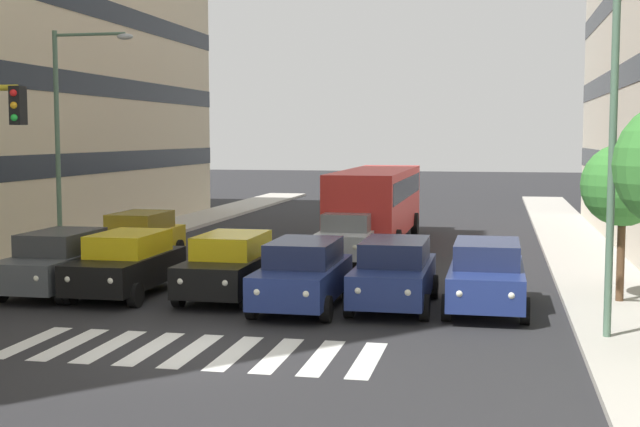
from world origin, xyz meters
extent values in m
plane|color=#262628|center=(0.00, 0.00, 0.00)|extent=(180.00, 180.00, 0.00)
cube|color=beige|center=(16.29, -19.74, 8.07)|extent=(11.73, 23.51, 16.13)
cube|color=black|center=(16.29, -19.74, 3.23)|extent=(11.77, 23.55, 0.90)
cube|color=black|center=(16.29, -19.74, 6.45)|extent=(11.77, 23.55, 0.90)
cube|color=black|center=(16.29, -19.74, 9.68)|extent=(11.77, 23.55, 0.90)
cube|color=silver|center=(-3.60, 0.00, 0.00)|extent=(0.45, 2.80, 0.01)
cube|color=silver|center=(-2.70, 0.00, 0.00)|extent=(0.45, 2.80, 0.01)
cube|color=silver|center=(-1.80, 0.00, 0.00)|extent=(0.45, 2.80, 0.01)
cube|color=silver|center=(-0.90, 0.00, 0.00)|extent=(0.45, 2.80, 0.01)
cube|color=silver|center=(0.00, 0.00, 0.00)|extent=(0.45, 2.80, 0.01)
cube|color=silver|center=(0.90, 0.00, 0.00)|extent=(0.45, 2.80, 0.01)
cube|color=silver|center=(1.80, 0.00, 0.00)|extent=(0.45, 2.80, 0.01)
cube|color=silver|center=(2.70, 0.00, 0.00)|extent=(0.45, 2.80, 0.01)
cube|color=silver|center=(3.60, 0.00, 0.00)|extent=(0.45, 2.80, 0.01)
cube|color=navy|center=(-5.80, -5.33, 0.72)|extent=(1.80, 4.40, 0.80)
cube|color=#1D2547|center=(-5.80, -5.53, 1.42)|extent=(1.58, 2.46, 0.60)
cylinder|color=black|center=(-6.70, -3.88, 0.32)|extent=(0.22, 0.64, 0.64)
cylinder|color=black|center=(-4.90, -3.88, 0.32)|extent=(0.22, 0.64, 0.64)
cylinder|color=black|center=(-6.70, -6.79, 0.32)|extent=(0.22, 0.64, 0.64)
cylinder|color=black|center=(-4.90, -6.79, 0.32)|extent=(0.22, 0.64, 0.64)
sphere|color=white|center=(-6.37, -3.18, 0.80)|extent=(0.18, 0.18, 0.18)
sphere|color=white|center=(-5.22, -3.18, 0.80)|extent=(0.18, 0.18, 0.18)
cube|color=navy|center=(-3.49, -5.23, 0.72)|extent=(1.80, 4.40, 0.80)
cube|color=#1D2547|center=(-3.49, -5.43, 1.42)|extent=(1.58, 2.46, 0.60)
cylinder|color=black|center=(-4.39, -3.78, 0.32)|extent=(0.22, 0.64, 0.64)
cylinder|color=black|center=(-2.59, -3.78, 0.32)|extent=(0.22, 0.64, 0.64)
cylinder|color=black|center=(-4.39, -6.68, 0.32)|extent=(0.22, 0.64, 0.64)
cylinder|color=black|center=(-2.59, -6.68, 0.32)|extent=(0.22, 0.64, 0.64)
sphere|color=white|center=(-4.07, -3.08, 0.80)|extent=(0.18, 0.18, 0.18)
sphere|color=white|center=(-2.92, -3.08, 0.80)|extent=(0.18, 0.18, 0.18)
cube|color=navy|center=(-1.26, -4.59, 0.72)|extent=(1.80, 4.40, 0.80)
cube|color=#1D2547|center=(-1.26, -4.79, 1.42)|extent=(1.58, 2.46, 0.60)
cylinder|color=black|center=(-2.16, -3.14, 0.32)|extent=(0.22, 0.64, 0.64)
cylinder|color=black|center=(-0.36, -3.14, 0.32)|extent=(0.22, 0.64, 0.64)
cylinder|color=black|center=(-2.16, -6.05, 0.32)|extent=(0.22, 0.64, 0.64)
cylinder|color=black|center=(-0.36, -6.05, 0.32)|extent=(0.22, 0.64, 0.64)
sphere|color=white|center=(-1.83, -2.44, 0.80)|extent=(0.18, 0.18, 0.18)
sphere|color=white|center=(-0.68, -2.44, 0.80)|extent=(0.18, 0.18, 0.18)
cube|color=black|center=(0.98, -5.61, 0.72)|extent=(1.80, 4.40, 0.80)
cube|color=yellow|center=(0.98, -5.81, 1.42)|extent=(1.58, 2.46, 0.60)
cylinder|color=black|center=(0.08, -4.16, 0.32)|extent=(0.22, 0.64, 0.64)
cylinder|color=black|center=(1.88, -4.16, 0.32)|extent=(0.22, 0.64, 0.64)
cylinder|color=black|center=(0.08, -7.06, 0.32)|extent=(0.22, 0.64, 0.64)
cylinder|color=black|center=(1.88, -7.06, 0.32)|extent=(0.22, 0.64, 0.64)
sphere|color=white|center=(0.41, -3.46, 0.80)|extent=(0.18, 0.18, 0.18)
sphere|color=white|center=(1.56, -3.46, 0.80)|extent=(0.18, 0.18, 0.18)
cube|color=black|center=(3.84, -5.34, 0.72)|extent=(1.80, 4.40, 0.80)
cube|color=yellow|center=(3.84, -5.54, 1.42)|extent=(1.58, 2.46, 0.60)
cylinder|color=black|center=(2.94, -3.89, 0.32)|extent=(0.22, 0.64, 0.64)
cylinder|color=black|center=(4.74, -3.89, 0.32)|extent=(0.22, 0.64, 0.64)
cylinder|color=black|center=(2.94, -6.79, 0.32)|extent=(0.22, 0.64, 0.64)
cylinder|color=black|center=(4.74, -6.79, 0.32)|extent=(0.22, 0.64, 0.64)
sphere|color=white|center=(3.27, -3.19, 0.80)|extent=(0.18, 0.18, 0.18)
sphere|color=white|center=(4.42, -3.19, 0.80)|extent=(0.18, 0.18, 0.18)
cube|color=#474C51|center=(5.82, -5.29, 0.72)|extent=(1.80, 4.40, 0.80)
cube|color=#343639|center=(5.82, -5.49, 1.42)|extent=(1.58, 2.46, 0.60)
cylinder|color=black|center=(4.92, -3.84, 0.32)|extent=(0.22, 0.64, 0.64)
cylinder|color=black|center=(6.72, -3.84, 0.32)|extent=(0.22, 0.64, 0.64)
cylinder|color=black|center=(4.92, -6.75, 0.32)|extent=(0.22, 0.64, 0.64)
cylinder|color=black|center=(6.72, -6.75, 0.32)|extent=(0.22, 0.64, 0.64)
sphere|color=white|center=(5.24, -3.14, 0.80)|extent=(0.18, 0.18, 0.18)
cube|color=gold|center=(6.06, -11.23, 0.72)|extent=(1.80, 4.40, 0.80)
cube|color=olive|center=(6.06, -11.43, 1.42)|extent=(1.58, 2.46, 0.60)
cylinder|color=black|center=(5.16, -9.78, 0.32)|extent=(0.22, 0.64, 0.64)
cylinder|color=black|center=(6.96, -9.78, 0.32)|extent=(0.22, 0.64, 0.64)
cylinder|color=black|center=(5.16, -12.69, 0.32)|extent=(0.22, 0.64, 0.64)
cylinder|color=black|center=(6.96, -12.69, 0.32)|extent=(0.22, 0.64, 0.64)
sphere|color=white|center=(5.49, -9.08, 0.80)|extent=(0.18, 0.18, 0.18)
sphere|color=white|center=(6.64, -9.08, 0.80)|extent=(0.18, 0.18, 0.18)
cube|color=#B2B7BC|center=(-1.01, -12.86, 0.72)|extent=(1.80, 4.40, 0.80)
cube|color=slate|center=(-1.01, -13.06, 1.42)|extent=(1.58, 2.46, 0.60)
cylinder|color=black|center=(-1.91, -11.41, 0.32)|extent=(0.22, 0.64, 0.64)
cylinder|color=black|center=(-0.11, -11.41, 0.32)|extent=(0.22, 0.64, 0.64)
cylinder|color=black|center=(-1.91, -14.31, 0.32)|extent=(0.22, 0.64, 0.64)
cylinder|color=black|center=(-0.11, -14.31, 0.32)|extent=(0.22, 0.64, 0.64)
sphere|color=white|center=(-1.58, -10.71, 0.80)|extent=(0.18, 0.18, 0.18)
sphere|color=white|center=(-0.43, -10.71, 0.80)|extent=(0.18, 0.18, 0.18)
cube|color=red|center=(-1.26, -18.04, 1.75)|extent=(2.50, 10.50, 2.50)
cube|color=black|center=(-1.26, -18.04, 2.30)|extent=(2.52, 9.87, 0.80)
cylinder|color=black|center=(-2.51, -14.36, 0.50)|extent=(0.28, 1.00, 1.00)
cylinder|color=black|center=(-0.01, -14.36, 0.50)|extent=(0.28, 1.00, 1.00)
cylinder|color=black|center=(-2.51, -21.19, 0.50)|extent=(0.28, 1.00, 1.00)
cylinder|color=black|center=(-0.01, -21.19, 0.50)|extent=(0.28, 1.00, 1.00)
cube|color=black|center=(3.25, 0.81, 4.95)|extent=(0.24, 0.28, 0.76)
sphere|color=red|center=(3.25, 0.96, 5.19)|extent=(0.14, 0.14, 0.14)
sphere|color=orange|center=(3.25, 0.96, 4.95)|extent=(0.14, 0.14, 0.14)
sphere|color=green|center=(3.25, 0.96, 4.71)|extent=(0.14, 0.14, 0.14)
cylinder|color=#4C6B56|center=(-8.33, -2.36, 4.07)|extent=(0.16, 0.16, 7.84)
cylinder|color=#4C6B56|center=(8.33, -10.01, 3.98)|extent=(0.16, 0.16, 7.65)
cylinder|color=#4C6B56|center=(7.09, -10.01, 7.65)|extent=(2.48, 0.10, 0.10)
ellipsoid|color=#B7BCC1|center=(5.85, -10.01, 7.55)|extent=(0.56, 0.28, 0.20)
cylinder|color=#513823|center=(-9.13, -6.52, 1.32)|extent=(0.20, 0.20, 2.34)
sphere|color=#387F33|center=(-9.13, -6.52, 3.12)|extent=(2.10, 2.10, 2.10)
camera|label=1|loc=(-6.02, 16.25, 4.35)|focal=48.24mm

